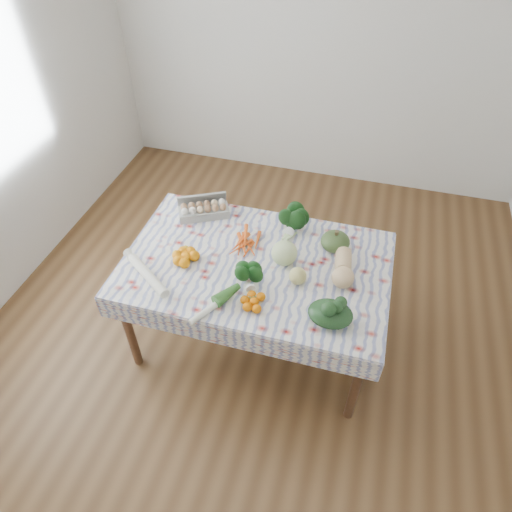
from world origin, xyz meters
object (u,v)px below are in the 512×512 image
Objects in this scene: dining_table at (256,272)px; grapefruit at (298,276)px; egg_carton at (204,211)px; cabbage at (284,253)px; kabocha_squash at (335,241)px; butternut_squash at (343,267)px.

dining_table is 0.33m from grapefruit.
egg_carton is at bearing 149.82° from grapefruit.
cabbage reaches higher than grapefruit.
kabocha_squash is 1.77× the size of grapefruit.
butternut_squash is 2.73× the size of grapefruit.
egg_carton is at bearing 155.03° from cabbage.
butternut_squash is 0.28m from grapefruit.
egg_carton reaches higher than dining_table.
egg_carton is at bearing 156.46° from butternut_squash.
cabbage is at bearing -51.98° from egg_carton.
cabbage is 0.19m from grapefruit.
butternut_squash is (0.37, -0.01, -0.01)m from cabbage.
butternut_squash reaches higher than grapefruit.
cabbage reaches higher than egg_carton.
dining_table is 5.54× the size of butternut_squash.
dining_table is 15.11× the size of grapefruit.
kabocha_squash is at bearing 103.70° from butternut_squash.
kabocha_squash is (0.45, 0.26, 0.14)m from dining_table.
egg_carton is 0.88m from grapefruit.
cabbage is at bearing 129.30° from grapefruit.
egg_carton is 1.84× the size of kabocha_squash.
kabocha_squash is at bearing 36.81° from cabbage.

